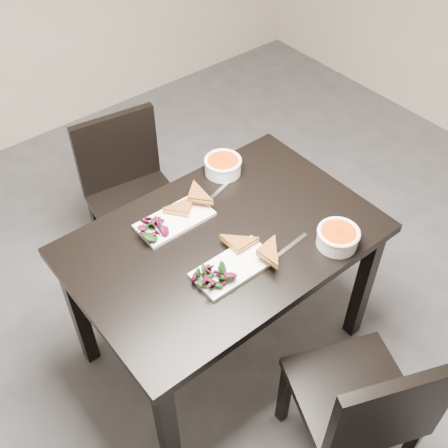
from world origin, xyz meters
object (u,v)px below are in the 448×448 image
Objects in this scene: chair_near at (365,407)px; chair_far at (130,189)px; soup_bowl_far at (223,165)px; soup_bowl_near at (338,237)px; plate_far at (175,220)px; table at (224,253)px; plate_near at (233,267)px.

chair_far is (-0.03, 1.51, 0.00)m from chair_near.
soup_bowl_far is at bearing 100.74° from chair_near.
chair_far is 5.14× the size of soup_bowl_near.
plate_far is at bearing -91.99° from chair_far.
table is at bearing 135.90° from soup_bowl_near.
plate_far is at bearing 119.89° from chair_near.
plate_near is at bearing -124.81° from soup_bowl_far.
soup_bowl_near is 0.54× the size of plate_far.
plate_far is (-0.10, -0.56, 0.27)m from chair_far.
plate_near is 1.88× the size of soup_bowl_far.
plate_far is 0.37m from soup_bowl_far.
table is 3.89× the size of plate_far.
chair_far reaches higher than soup_bowl_near.
chair_far reaches higher than soup_bowl_far.
chair_near is (0.03, -0.76, -0.17)m from table.
chair_near is 2.76× the size of plate_far.
plate_near is (-0.08, -0.90, 0.27)m from chair_far.
chair_far is at bearing 106.53° from soup_bowl_near.
soup_bowl_near reaches higher than plate_near.
soup_bowl_near is at bearing -44.10° from table.
soup_bowl_far is (0.24, 0.31, 0.14)m from table.
soup_bowl_far is (0.35, 0.12, 0.03)m from plate_far.
soup_bowl_near is 1.00× the size of soup_bowl_far.
soup_bowl_near is 0.62m from soup_bowl_far.
plate_near is at bearing -86.53° from chair_far.
soup_bowl_far is at bearing 19.03° from plate_far.
plate_near is 0.56m from soup_bowl_far.
soup_bowl_far reaches higher than table.
soup_bowl_far is (0.32, 0.46, 0.03)m from plate_near.
chair_near is 2.74× the size of plate_near.
soup_bowl_near is at bearing -83.45° from soup_bowl_far.
table is 0.78m from chair_near.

